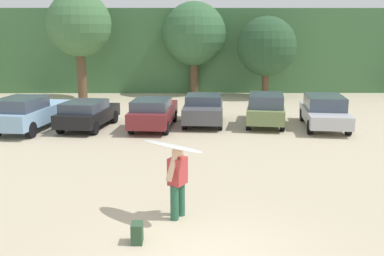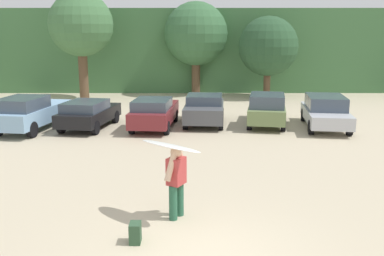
{
  "view_description": "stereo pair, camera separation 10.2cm",
  "coord_description": "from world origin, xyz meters",
  "px_view_note": "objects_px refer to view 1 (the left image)",
  "views": [
    {
      "loc": [
        -0.37,
        -8.32,
        4.45
      ],
      "look_at": [
        -0.27,
        6.48,
        1.24
      ],
      "focal_mm": 41.54,
      "sensor_mm": 36.0,
      "label": 1
    },
    {
      "loc": [
        -0.27,
        -8.32,
        4.45
      ],
      "look_at": [
        -0.27,
        6.48,
        1.24
      ],
      "focal_mm": 41.54,
      "sensor_mm": 36.0,
      "label": 2
    }
  ],
  "objects_px": {
    "parked_car_dark_gray": "(204,109)",
    "surfboard_white": "(172,146)",
    "parked_car_silver": "(324,111)",
    "backpack_dropped": "(137,233)",
    "parked_car_sky_blue": "(29,112)",
    "parked_car_black": "(88,113)",
    "parked_car_maroon": "(153,112)",
    "parked_car_olive_green": "(266,109)",
    "person_adult": "(178,178)"
  },
  "relations": [
    {
      "from": "parked_car_dark_gray",
      "to": "surfboard_white",
      "type": "relative_size",
      "value": 2.37
    },
    {
      "from": "parked_car_silver",
      "to": "backpack_dropped",
      "type": "xyz_separation_m",
      "value": [
        -7.52,
        -11.79,
        -0.57
      ]
    },
    {
      "from": "parked_car_sky_blue",
      "to": "parked_car_dark_gray",
      "type": "height_order",
      "value": "parked_car_sky_blue"
    },
    {
      "from": "parked_car_black",
      "to": "parked_car_maroon",
      "type": "relative_size",
      "value": 0.92
    },
    {
      "from": "parked_car_maroon",
      "to": "surfboard_white",
      "type": "relative_size",
      "value": 2.68
    },
    {
      "from": "parked_car_dark_gray",
      "to": "backpack_dropped",
      "type": "relative_size",
      "value": 9.06
    },
    {
      "from": "parked_car_olive_green",
      "to": "backpack_dropped",
      "type": "distance_m",
      "value": 13.29
    },
    {
      "from": "parked_car_sky_blue",
      "to": "parked_car_olive_green",
      "type": "height_order",
      "value": "parked_car_sky_blue"
    },
    {
      "from": "parked_car_sky_blue",
      "to": "parked_car_olive_green",
      "type": "bearing_deg",
      "value": -75.52
    },
    {
      "from": "parked_car_sky_blue",
      "to": "parked_car_silver",
      "type": "relative_size",
      "value": 1.04
    },
    {
      "from": "backpack_dropped",
      "to": "person_adult",
      "type": "bearing_deg",
      "value": 57.79
    },
    {
      "from": "parked_car_silver",
      "to": "surfboard_white",
      "type": "height_order",
      "value": "surfboard_white"
    },
    {
      "from": "parked_car_sky_blue",
      "to": "parked_car_maroon",
      "type": "distance_m",
      "value": 5.69
    },
    {
      "from": "parked_car_silver",
      "to": "backpack_dropped",
      "type": "height_order",
      "value": "parked_car_silver"
    },
    {
      "from": "backpack_dropped",
      "to": "parked_car_black",
      "type": "bearing_deg",
      "value": 107.35
    },
    {
      "from": "parked_car_maroon",
      "to": "backpack_dropped",
      "type": "height_order",
      "value": "parked_car_maroon"
    },
    {
      "from": "person_adult",
      "to": "backpack_dropped",
      "type": "bearing_deg",
      "value": 86.86
    },
    {
      "from": "parked_car_dark_gray",
      "to": "backpack_dropped",
      "type": "bearing_deg",
      "value": 175.95
    },
    {
      "from": "parked_car_maroon",
      "to": "parked_car_olive_green",
      "type": "bearing_deg",
      "value": -77.94
    },
    {
      "from": "surfboard_white",
      "to": "parked_car_black",
      "type": "bearing_deg",
      "value": -26.15
    },
    {
      "from": "parked_car_olive_green",
      "to": "person_adult",
      "type": "height_order",
      "value": "person_adult"
    },
    {
      "from": "parked_car_maroon",
      "to": "parked_car_olive_green",
      "type": "relative_size",
      "value": 1.02
    },
    {
      "from": "parked_car_sky_blue",
      "to": "parked_car_black",
      "type": "bearing_deg",
      "value": -72.27
    },
    {
      "from": "parked_car_black",
      "to": "parked_car_silver",
      "type": "height_order",
      "value": "parked_car_silver"
    },
    {
      "from": "parked_car_black",
      "to": "backpack_dropped",
      "type": "xyz_separation_m",
      "value": [
        3.64,
        -11.65,
        -0.5
      ]
    },
    {
      "from": "parked_car_olive_green",
      "to": "backpack_dropped",
      "type": "bearing_deg",
      "value": 168.56
    },
    {
      "from": "person_adult",
      "to": "backpack_dropped",
      "type": "xyz_separation_m",
      "value": [
        -0.84,
        -1.34,
        -0.79
      ]
    },
    {
      "from": "parked_car_sky_blue",
      "to": "person_adult",
      "type": "height_order",
      "value": "person_adult"
    },
    {
      "from": "parked_car_black",
      "to": "parked_car_olive_green",
      "type": "bearing_deg",
      "value": -75.56
    },
    {
      "from": "backpack_dropped",
      "to": "parked_car_olive_green",
      "type": "bearing_deg",
      "value": 68.56
    },
    {
      "from": "parked_car_dark_gray",
      "to": "parked_car_olive_green",
      "type": "distance_m",
      "value": 3.03
    },
    {
      "from": "parked_car_olive_green",
      "to": "person_adult",
      "type": "relative_size",
      "value": 2.52
    },
    {
      "from": "surfboard_white",
      "to": "backpack_dropped",
      "type": "relative_size",
      "value": 3.83
    },
    {
      "from": "parked_car_dark_gray",
      "to": "backpack_dropped",
      "type": "height_order",
      "value": "parked_car_dark_gray"
    },
    {
      "from": "parked_car_maroon",
      "to": "parked_car_dark_gray",
      "type": "xyz_separation_m",
      "value": [
        2.39,
        0.91,
        -0.0
      ]
    },
    {
      "from": "parked_car_sky_blue",
      "to": "parked_car_silver",
      "type": "bearing_deg",
      "value": -79.03
    },
    {
      "from": "parked_car_sky_blue",
      "to": "surfboard_white",
      "type": "height_order",
      "value": "surfboard_white"
    },
    {
      "from": "parked_car_sky_blue",
      "to": "surfboard_white",
      "type": "relative_size",
      "value": 2.9
    },
    {
      "from": "parked_car_olive_green",
      "to": "person_adult",
      "type": "xyz_separation_m",
      "value": [
        -4.01,
        -11.02,
        0.2
      ]
    },
    {
      "from": "parked_car_sky_blue",
      "to": "surfboard_white",
      "type": "distance_m",
      "value": 12.21
    },
    {
      "from": "parked_car_dark_gray",
      "to": "backpack_dropped",
      "type": "xyz_separation_m",
      "value": [
        -1.83,
        -12.62,
        -0.53
      ]
    },
    {
      "from": "parked_car_sky_blue",
      "to": "parked_car_dark_gray",
      "type": "relative_size",
      "value": 1.23
    },
    {
      "from": "parked_car_silver",
      "to": "parked_car_sky_blue",
      "type": "bearing_deg",
      "value": 100.06
    },
    {
      "from": "parked_car_dark_gray",
      "to": "surfboard_white",
      "type": "bearing_deg",
      "value": 178.59
    },
    {
      "from": "surfboard_white",
      "to": "parked_car_silver",
      "type": "bearing_deg",
      "value": -81.7
    },
    {
      "from": "parked_car_black",
      "to": "surfboard_white",
      "type": "xyz_separation_m",
      "value": [
        4.35,
        -10.41,
        1.11
      ]
    },
    {
      "from": "parked_car_black",
      "to": "backpack_dropped",
      "type": "distance_m",
      "value": 12.22
    },
    {
      "from": "parked_car_olive_green",
      "to": "person_adult",
      "type": "distance_m",
      "value": 11.73
    },
    {
      "from": "backpack_dropped",
      "to": "parked_car_maroon",
      "type": "bearing_deg",
      "value": 92.72
    },
    {
      "from": "parked_car_sky_blue",
      "to": "parked_car_silver",
      "type": "xyz_separation_m",
      "value": [
        13.75,
        0.55,
        -0.05
      ]
    }
  ]
}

